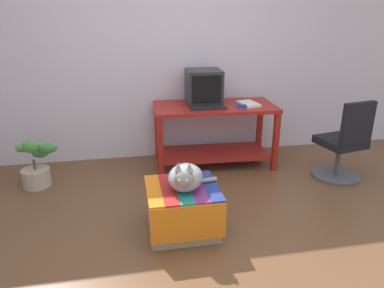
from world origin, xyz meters
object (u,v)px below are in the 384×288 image
tv_monitor (204,87)px  keyboard (208,108)px  stapler (241,106)px  ottoman_with_blanket (183,209)px  office_chair (344,146)px  book (248,104)px  cat (185,177)px  potted_plant (36,168)px  desk (214,124)px

tv_monitor → keyboard: bearing=-89.0°
tv_monitor → stapler: size_ratio=3.80×
tv_monitor → stapler: bearing=-35.0°
ottoman_with_blanket → office_chair: office_chair is taller
book → cat: book is taller
book → ottoman_with_blanket: 1.68m
office_chair → stapler: bearing=-37.0°
ottoman_with_blanket → potted_plant: bearing=141.1°
potted_plant → office_chair: office_chair is taller
book → office_chair: (0.88, -0.60, -0.35)m
desk → book: (0.38, -0.07, 0.24)m
desk → potted_plant: size_ratio=2.61×
keyboard → office_chair: office_chair is taller
book → office_chair: size_ratio=0.31×
book → stapler: bearing=-148.4°
keyboard → office_chair: 1.51m
office_chair → stapler: size_ratio=8.09×
ottoman_with_blanket → cat: (0.02, -0.04, 0.31)m
desk → ottoman_with_blanket: size_ratio=2.43×
keyboard → potted_plant: 1.93m
book → potted_plant: (-2.34, -0.16, -0.54)m
ottoman_with_blanket → stapler: (0.86, 1.15, 0.55)m
cat → office_chair: bearing=36.0°
stapler → potted_plant: bearing=127.1°
tv_monitor → stapler: tv_monitor is taller
ottoman_with_blanket → stapler: bearing=53.4°
cat → book: bearing=68.7°
office_chair → ottoman_with_blanket: bearing=8.7°
book → stapler: size_ratio=2.51×
desk → ottoman_with_blanket: desk is taller
keyboard → cat: bearing=-110.4°
tv_monitor → book: 0.55m
stapler → cat: bearing=-179.3°
ottoman_with_blanket → potted_plant: (-1.37, 1.10, -0.00)m
desk → book: size_ratio=5.12×
desk → office_chair: 1.43m
keyboard → potted_plant: bearing=-177.3°
keyboard → tv_monitor: bearing=88.6°
book → potted_plant: size_ratio=0.51×
book → cat: (-0.96, -1.30, -0.23)m
cat → office_chair: (1.84, 0.71, -0.12)m
potted_plant → ottoman_with_blanket: bearing=-38.9°
keyboard → cat: size_ratio=0.87×
keyboard → stapler: size_ratio=3.64×
desk → tv_monitor: size_ratio=3.38×
potted_plant → desk: bearing=6.5°
cat → potted_plant: (-1.39, 1.15, -0.31)m
desk → potted_plant: 2.00m
keyboard → potted_plant: keyboard is taller
tv_monitor → office_chair: 1.66m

